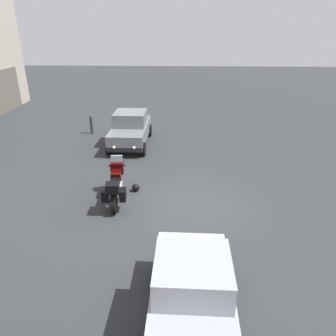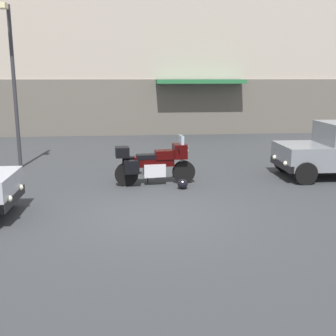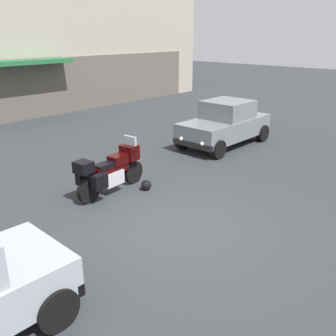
{
  "view_description": "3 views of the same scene",
  "coord_description": "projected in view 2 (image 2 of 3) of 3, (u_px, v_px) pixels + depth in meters",
  "views": [
    {
      "loc": [
        -9.3,
        0.37,
        5.51
      ],
      "look_at": [
        0.54,
        0.79,
        1.13
      ],
      "focal_mm": 34.4,
      "sensor_mm": 36.0,
      "label": 1
    },
    {
      "loc": [
        -0.47,
        -8.67,
        2.97
      ],
      "look_at": [
        0.45,
        0.63,
        0.88
      ],
      "focal_mm": 44.26,
      "sensor_mm": 36.0,
      "label": 2
    },
    {
      "loc": [
        -5.43,
        -4.67,
        3.95
      ],
      "look_at": [
        0.62,
        0.86,
        0.99
      ],
      "focal_mm": 40.1,
      "sensor_mm": 36.0,
      "label": 3
    }
  ],
  "objects": [
    {
      "name": "building_facade_rear",
      "position": [
        134.0,
        21.0,
        21.12
      ],
      "size": [
        31.77,
        3.4,
        11.51
      ],
      "color": "#A89E8E",
      "rests_on": "ground"
    },
    {
      "name": "helmet",
      "position": [
        183.0,
        184.0,
        11.09
      ],
      "size": [
        0.28,
        0.28,
        0.28
      ],
      "primitive_type": "sphere",
      "color": "black",
      "rests_on": "ground"
    },
    {
      "name": "streetlamp_curbside",
      "position": [
        12.0,
        72.0,
        12.92
      ],
      "size": [
        0.28,
        0.94,
        5.1
      ],
      "color": "#2D2D33",
      "rests_on": "ground"
    },
    {
      "name": "ground_plane",
      "position": [
        150.0,
        214.0,
        9.11
      ],
      "size": [
        80.0,
        80.0,
        0.0
      ],
      "primitive_type": "plane",
      "color": "#2D3033"
    },
    {
      "name": "motorcycle",
      "position": [
        154.0,
        163.0,
        11.46
      ],
      "size": [
        2.26,
        0.83,
        1.36
      ],
      "rotation": [
        0.0,
        0.0,
        0.09
      ],
      "color": "black",
      "rests_on": "ground"
    }
  ]
}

